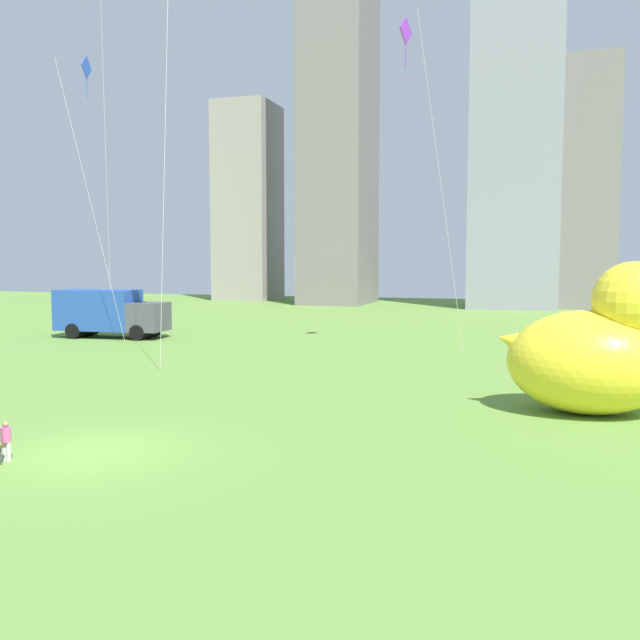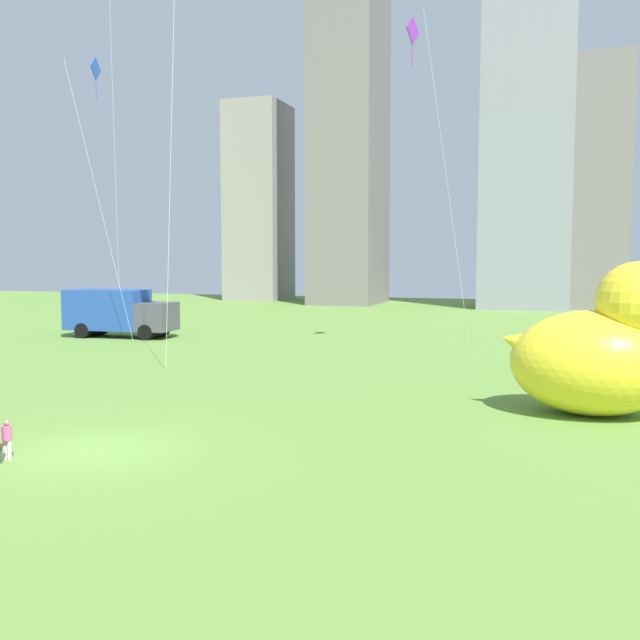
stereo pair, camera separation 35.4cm
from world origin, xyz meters
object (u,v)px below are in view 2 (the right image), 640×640
giant_inflatable_duck (600,350)px  kite_purple (416,49)px  box_truck (118,313)px  kite_blue (96,84)px  person_child (7,438)px

giant_inflatable_duck → kite_purple: 18.41m
giant_inflatable_duck → box_truck: giant_inflatable_duck is taller
box_truck → kite_purple: size_ratio=0.42×
box_truck → kite_purple: (18.35, -2.49, 13.02)m
kite_blue → kite_purple: 18.39m
person_child → kite_purple: (5.65, 20.40, 13.96)m
box_truck → kite_blue: (-0.02, -1.55, 13.07)m
person_child → box_truck: 26.19m
box_truck → kite_purple: 22.64m
person_child → giant_inflatable_duck: bearing=34.9°
box_truck → person_child: bearing=-61.0°
giant_inflatable_duck → kite_purple: (-7.71, 11.09, 12.51)m
kite_purple → box_truck: bearing=172.3°
kite_blue → giant_inflatable_duck: bearing=-24.8°
person_child → kite_blue: kite_blue is taller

